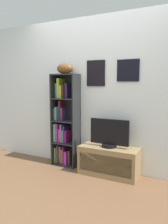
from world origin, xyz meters
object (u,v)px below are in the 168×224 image
Objects in this scene: tv_stand at (109,161)px; bookshelf at (64,123)px; football at (65,69)px; television at (109,134)px.

bookshelf is at bearing 173.77° from tv_stand.
football is 1.60m from tv_stand.
television is (0.00, 0.00, 0.41)m from tv_stand.
bookshelf is 5.48× the size of football.
football is 1.26m from television.
bookshelf reaches higher than tv_stand.
television is at bearing -6.15° from bookshelf.
football is at bearing -33.88° from bookshelf.
football reaches higher than television.
television is at bearing 90.00° from tv_stand.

